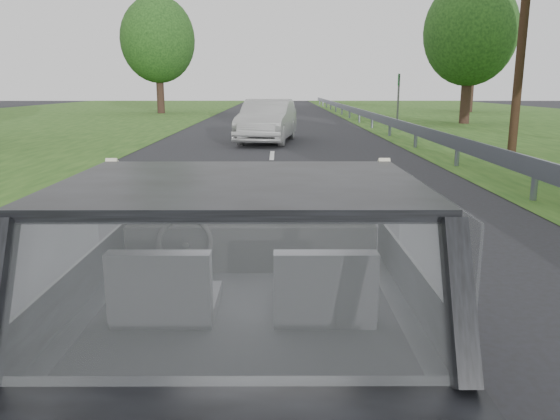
{
  "coord_description": "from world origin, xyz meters",
  "views": [
    {
      "loc": [
        0.17,
        -2.88,
        1.86
      ],
      "look_at": [
        0.18,
        0.51,
        1.09
      ],
      "focal_mm": 35.0,
      "sensor_mm": 36.0,
      "label": 1
    }
  ],
  "objects_px": {
    "cat": "(304,209)",
    "utility_pole": "(524,17)",
    "other_car": "(267,121)",
    "subject_car": "(248,293)",
    "highway_sign": "(398,99)"
  },
  "relations": [
    {
      "from": "subject_car",
      "to": "other_car",
      "type": "bearing_deg",
      "value": 90.74
    },
    {
      "from": "highway_sign",
      "to": "subject_car",
      "type": "bearing_deg",
      "value": -87.65
    },
    {
      "from": "subject_car",
      "to": "utility_pole",
      "type": "height_order",
      "value": "utility_pole"
    },
    {
      "from": "utility_pole",
      "to": "other_car",
      "type": "bearing_deg",
      "value": 155.74
    },
    {
      "from": "subject_car",
      "to": "utility_pole",
      "type": "distance_m",
      "value": 14.63
    },
    {
      "from": "cat",
      "to": "utility_pole",
      "type": "xyz_separation_m",
      "value": [
        6.48,
        11.98,
        2.62
      ]
    },
    {
      "from": "cat",
      "to": "utility_pole",
      "type": "height_order",
      "value": "utility_pole"
    },
    {
      "from": "highway_sign",
      "to": "utility_pole",
      "type": "distance_m",
      "value": 12.93
    },
    {
      "from": "subject_car",
      "to": "other_car",
      "type": "distance_m",
      "value": 15.77
    },
    {
      "from": "cat",
      "to": "utility_pole",
      "type": "relative_size",
      "value": 0.07
    },
    {
      "from": "other_car",
      "to": "utility_pole",
      "type": "bearing_deg",
      "value": -16.22
    },
    {
      "from": "subject_car",
      "to": "highway_sign",
      "type": "bearing_deg",
      "value": 76.1
    },
    {
      "from": "subject_car",
      "to": "other_car",
      "type": "height_order",
      "value": "subject_car"
    },
    {
      "from": "other_car",
      "to": "cat",
      "type": "bearing_deg",
      "value": -79.9
    },
    {
      "from": "cat",
      "to": "highway_sign",
      "type": "height_order",
      "value": "highway_sign"
    }
  ]
}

